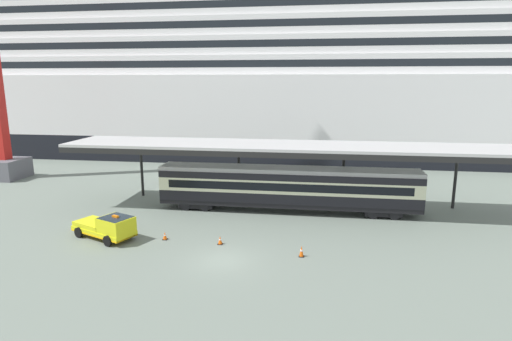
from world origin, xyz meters
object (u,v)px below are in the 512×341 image
at_px(train_carriage, 288,187).
at_px(traffic_cone_near, 302,251).
at_px(traffic_cone_mid, 220,240).
at_px(traffic_cone_far, 165,236).
at_px(service_truck, 108,226).
at_px(cruise_ship, 204,86).

bearing_deg(train_carriage, traffic_cone_near, -80.32).
height_order(train_carriage, traffic_cone_near, train_carriage).
xyz_separation_m(train_carriage, traffic_cone_mid, (-4.29, -8.75, -1.99)).
bearing_deg(traffic_cone_near, traffic_cone_far, 170.82).
bearing_deg(service_truck, cruise_ship, 95.36).
bearing_deg(train_carriage, cruise_ship, 116.41).
distance_m(cruise_ship, traffic_cone_near, 49.25).
bearing_deg(traffic_cone_near, traffic_cone_mid, 167.15).
height_order(service_truck, traffic_cone_near, service_truck).
height_order(cruise_ship, traffic_cone_far, cruise_ship).
relative_size(train_carriage, traffic_cone_far, 38.82).
bearing_deg(traffic_cone_mid, traffic_cone_near, -12.85).
bearing_deg(traffic_cone_near, train_carriage, 99.68).
bearing_deg(traffic_cone_far, cruise_ship, 101.06).
relative_size(cruise_ship, traffic_cone_far, 220.40).
xyz_separation_m(cruise_ship, traffic_cone_near, (18.69, -44.29, -10.69)).
xyz_separation_m(traffic_cone_near, traffic_cone_mid, (-6.01, 1.37, -0.07)).
height_order(service_truck, traffic_cone_far, service_truck).
height_order(traffic_cone_near, traffic_cone_mid, traffic_cone_near).
bearing_deg(train_carriage, service_truck, -145.32).
relative_size(cruise_ship, traffic_cone_near, 169.33).
xyz_separation_m(train_carriage, traffic_cone_far, (-8.64, -8.45, -2.01)).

